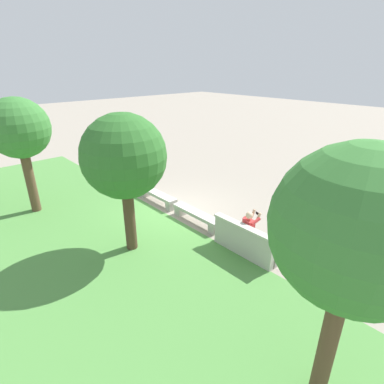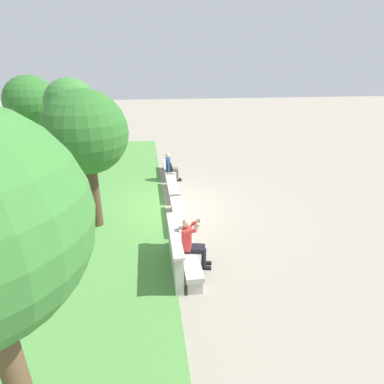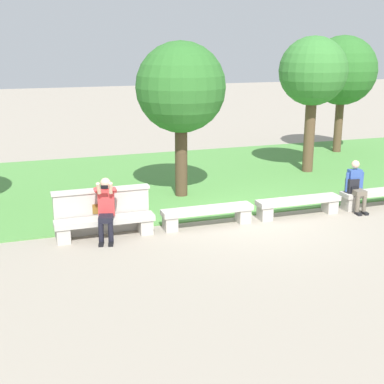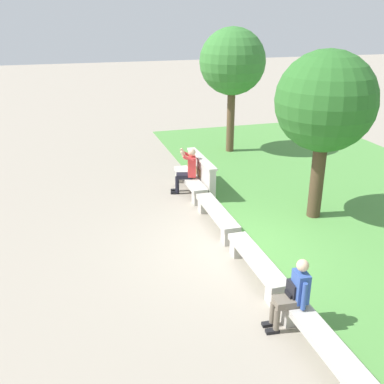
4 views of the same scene
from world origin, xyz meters
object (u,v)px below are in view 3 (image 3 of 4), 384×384
Objects in this scene: bench_far at (380,195)px; person_photographer at (106,206)px; tree_behind_wall at (313,73)px; tree_right_background at (342,71)px; bench_near at (207,213)px; bench_main at (105,224)px; backpack at (352,186)px; person_distant at (356,184)px; bench_mid at (298,204)px; tree_far_back at (181,89)px.

person_photographer is at bearing -179.39° from bench_far.
tree_behind_wall is 3.67m from tree_right_background.
tree_right_background is at bearing 39.89° from bench_near.
bench_far is at bearing 0.00° from bench_main.
bench_main is 5.00× the size of backpack.
tree_behind_wall is at bearing 86.91° from bench_far.
bench_mid is at bearing 177.57° from person_distant.
tree_right_background is (2.72, 2.46, -0.12)m from tree_behind_wall.
bench_mid is 1.52m from backpack.
tree_right_background is (7.62, 6.37, 2.73)m from bench_near.
tree_far_back is (-3.72, 2.61, 2.24)m from person_distant.
tree_far_back reaches higher than person_distant.
bench_near is 3.92m from person_distant.
tree_behind_wall is (0.21, 3.91, 2.85)m from bench_far.
bench_far is 1.70× the size of person_distant.
tree_far_back is (-2.16, 2.54, 2.60)m from bench_mid.
tree_behind_wall is 0.99× the size of tree_right_background.
tree_right_background is at bearing 50.37° from bench_mid.
bench_far is 4.84m from tree_behind_wall.
person_photographer is at bearing -133.68° from tree_far_back.
tree_far_back is (0.18, 2.54, 2.60)m from bench_near.
bench_main is 0.52× the size of tree_far_back.
person_photographer is 12.07m from tree_right_background.
bench_near is at bearing 179.03° from person_distant.
person_photographer is 6.16m from backpack.
tree_right_background is (2.93, 6.37, 2.73)m from bench_far.
tree_behind_wall reaches higher than bench_mid.
backpack is at bearing -105.23° from tree_behind_wall.
tree_right_background is (5.28, 6.37, 2.73)m from bench_mid.
bench_main is 0.50× the size of tree_right_background.
backpack is 0.10× the size of tree_right_background.
bench_far is 0.50× the size of tree_right_background.
backpack is (6.18, -0.01, 0.32)m from bench_main.
bench_main is at bearing 180.00° from bench_far.
person_distant is (3.90, -0.07, 0.37)m from bench_near.
tree_behind_wall is at bearing 16.13° from tree_far_back.
person_distant is 4.79m from tree_behind_wall.
bench_main is 8.71m from tree_behind_wall.
bench_far is at bearing 0.00° from bench_near.
tree_far_back is at bearing 150.57° from bench_far.
person_distant is (-0.79, -0.07, 0.37)m from bench_far.
tree_behind_wall reaches higher than person_photographer.
tree_far_back is at bearing 130.38° from bench_mid.
person_photographer reaches higher than person_distant.
person_distant is 0.30× the size of tree_behind_wall.
bench_near is 2.36m from person_photographer.
person_photographer is 4.22m from tree_far_back.
bench_main is 1.00× the size of bench_far.
bench_main is 2.35m from bench_near.
bench_mid is 1.00× the size of bench_far.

